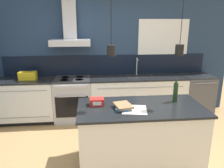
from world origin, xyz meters
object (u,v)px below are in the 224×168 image
at_px(bottle_on_island, 176,92).
at_px(book_stack, 123,106).
at_px(red_supply_box, 97,102).
at_px(yellow_toolbox, 28,76).
at_px(dishwasher, 196,95).
at_px(oven_range, 73,99).

bearing_deg(bottle_on_island, book_stack, -166.88).
bearing_deg(red_supply_box, book_stack, -25.53).
height_order(book_stack, red_supply_box, red_supply_box).
xyz_separation_m(book_stack, red_supply_box, (-0.34, 0.16, 0.02)).
relative_size(red_supply_box, yellow_toolbox, 0.58).
height_order(dishwasher, book_stack, book_stack).
height_order(bottle_on_island, yellow_toolbox, bottle_on_island).
distance_m(dishwasher, yellow_toolbox, 3.66).
distance_m(red_supply_box, yellow_toolbox, 2.06).
xyz_separation_m(oven_range, bottle_on_island, (1.61, -1.52, 0.60)).
relative_size(oven_range, dishwasher, 1.00).
relative_size(book_stack, yellow_toolbox, 0.97).
distance_m(dishwasher, bottle_on_island, 1.99).
bearing_deg(red_supply_box, dishwasher, 34.34).
xyz_separation_m(oven_range, red_supply_box, (0.47, -1.55, 0.50)).
height_order(dishwasher, red_supply_box, red_supply_box).
bearing_deg(oven_range, book_stack, -64.69).
bearing_deg(oven_range, red_supply_box, -73.26).
relative_size(dishwasher, red_supply_box, 4.59).
bearing_deg(yellow_toolbox, red_supply_box, -48.97).
bearing_deg(bottle_on_island, oven_range, 136.65).
bearing_deg(dishwasher, red_supply_box, -145.66).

